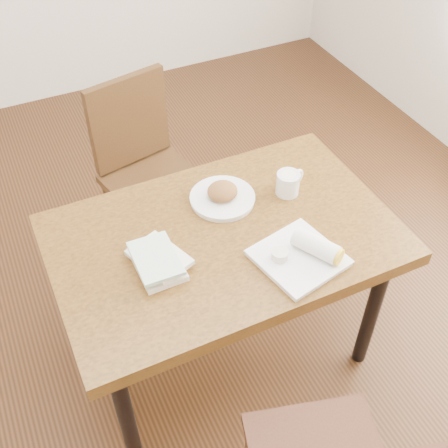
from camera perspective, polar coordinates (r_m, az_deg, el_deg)
name	(u,v)px	position (r m, az deg, el deg)	size (l,w,h in m)	color
ground	(224,348)	(2.66, 0.00, -12.48)	(4.00, 5.00, 0.01)	#472814
table	(224,249)	(2.13, 0.00, -2.53)	(1.27, 0.82, 0.75)	brown
chair_far	(145,163)	(2.74, -8.05, 6.19)	(0.50, 0.50, 0.95)	#402A12
plate_scone	(222,196)	(2.19, -0.16, 2.89)	(0.26, 0.26, 0.08)	white
coffee_mug	(289,183)	(2.23, 6.58, 4.21)	(0.13, 0.09, 0.09)	white
plate_burrito	(304,254)	(1.98, 8.14, -3.04)	(0.32, 0.32, 0.09)	white
book_stack	(158,260)	(1.96, -6.76, -3.70)	(0.21, 0.24, 0.06)	white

